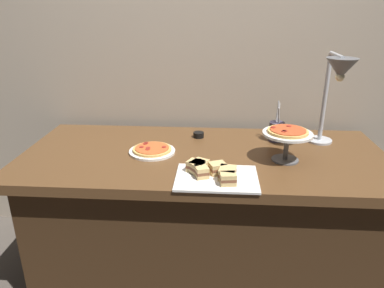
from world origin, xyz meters
The scene contains 9 objects.
ground_plane centered at (0.00, 0.00, 0.00)m, with size 8.00×8.00×0.00m, color #4C443D.
back_wall centered at (0.00, 0.50, 1.20)m, with size 4.40×0.04×2.40m, color tan.
buffet_table centered at (0.00, 0.00, 0.39)m, with size 1.90×0.84×0.76m.
heat_lamp centered at (0.65, 0.07, 1.15)m, with size 0.15×0.34×0.50m.
pizza_plate_front centered at (-0.27, -0.01, 0.77)m, with size 0.24×0.24×0.03m.
pizza_plate_center centered at (0.41, -0.06, 0.89)m, with size 0.24×0.24×0.17m.
sandwich_platter centered at (0.05, -0.28, 0.78)m, with size 0.37×0.27×0.06m.
sauce_cup_near centered at (-0.04, 0.24, 0.78)m, with size 0.06×0.06×0.03m.
utensil_holder centered at (0.40, 0.21, 0.82)m, with size 0.08×0.08×0.23m.
Camera 1 is at (0.06, -1.74, 1.49)m, focal length 33.72 mm.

